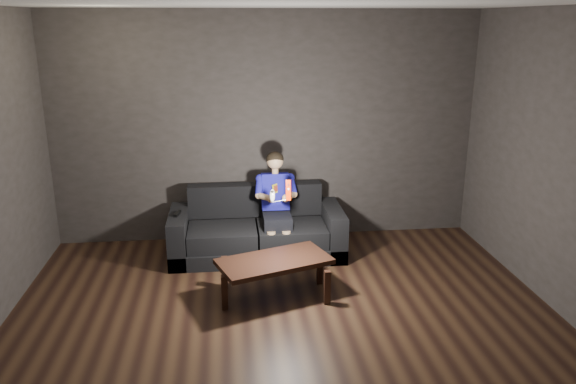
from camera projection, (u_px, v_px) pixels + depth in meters
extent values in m
plane|color=black|center=(290.00, 346.00, 4.63)|extent=(5.00, 5.00, 0.00)
cube|color=#35302E|center=(267.00, 128.00, 6.61)|extent=(5.00, 0.04, 2.70)
cube|color=silver|center=(291.00, 1.00, 3.83)|extent=(5.00, 5.00, 0.02)
cube|color=black|center=(257.00, 247.00, 6.41)|extent=(1.94, 0.84, 0.17)
cube|color=black|center=(223.00, 237.00, 6.23)|extent=(0.76, 0.59, 0.20)
cube|color=black|center=(292.00, 234.00, 6.31)|extent=(0.76, 0.59, 0.20)
cube|color=black|center=(255.00, 199.00, 6.57)|extent=(1.55, 0.19, 0.38)
cube|color=black|center=(179.00, 236.00, 6.26)|extent=(0.19, 0.84, 0.53)
cube|color=black|center=(333.00, 230.00, 6.45)|extent=(0.19, 0.84, 0.53)
cube|color=black|center=(277.00, 221.00, 6.22)|extent=(0.31, 0.39, 0.14)
cube|color=navy|center=(275.00, 191.00, 6.34)|extent=(0.31, 0.22, 0.43)
cube|color=yellow|center=(276.00, 188.00, 6.23)|extent=(0.09, 0.09, 0.10)
cube|color=#A9391E|center=(276.00, 188.00, 6.23)|extent=(0.06, 0.06, 0.07)
cylinder|color=#DFAD7C|center=(275.00, 171.00, 6.27)|extent=(0.07, 0.07, 0.06)
sphere|color=#DFAD7C|center=(275.00, 161.00, 6.23)|extent=(0.18, 0.18, 0.18)
ellipsoid|color=black|center=(275.00, 159.00, 6.23)|extent=(0.20, 0.20, 0.17)
cylinder|color=navy|center=(259.00, 187.00, 6.23)|extent=(0.08, 0.23, 0.20)
cylinder|color=navy|center=(293.00, 186.00, 6.27)|extent=(0.08, 0.23, 0.20)
cylinder|color=#DFAD7C|center=(265.00, 195.00, 6.09)|extent=(0.14, 0.24, 0.11)
cylinder|color=#DFAD7C|center=(290.00, 194.00, 6.12)|extent=(0.14, 0.24, 0.11)
sphere|color=#DFAD7C|center=(271.00, 199.00, 6.01)|extent=(0.09, 0.09, 0.09)
sphere|color=#DFAD7C|center=(286.00, 198.00, 6.03)|extent=(0.09, 0.09, 0.09)
cylinder|color=#DFAD7C|center=(271.00, 247.00, 6.08)|extent=(0.09, 0.09, 0.35)
cylinder|color=#DFAD7C|center=(286.00, 246.00, 6.10)|extent=(0.09, 0.09, 0.35)
cube|color=red|center=(288.00, 190.00, 5.77)|extent=(0.05, 0.08, 0.22)
cube|color=#760800|center=(289.00, 185.00, 5.73)|extent=(0.03, 0.01, 0.03)
cylinder|color=white|center=(289.00, 192.00, 5.75)|extent=(0.02, 0.01, 0.02)
ellipsoid|color=white|center=(272.00, 196.00, 5.77)|extent=(0.06, 0.09, 0.14)
cylinder|color=black|center=(273.00, 192.00, 5.73)|extent=(0.03, 0.01, 0.02)
cube|color=black|center=(177.00, 214.00, 6.14)|extent=(0.07, 0.17, 0.03)
cube|color=black|center=(177.00, 211.00, 6.18)|extent=(0.02, 0.02, 0.00)
cube|color=black|center=(274.00, 261.00, 5.37)|extent=(1.17, 0.85, 0.05)
cube|color=black|center=(225.00, 293.00, 5.17)|extent=(0.06, 0.06, 0.34)
cube|color=black|center=(327.00, 287.00, 5.27)|extent=(0.06, 0.06, 0.34)
cube|color=black|center=(225.00, 272.00, 5.58)|extent=(0.06, 0.06, 0.34)
cube|color=black|center=(320.00, 268.00, 5.68)|extent=(0.06, 0.06, 0.34)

